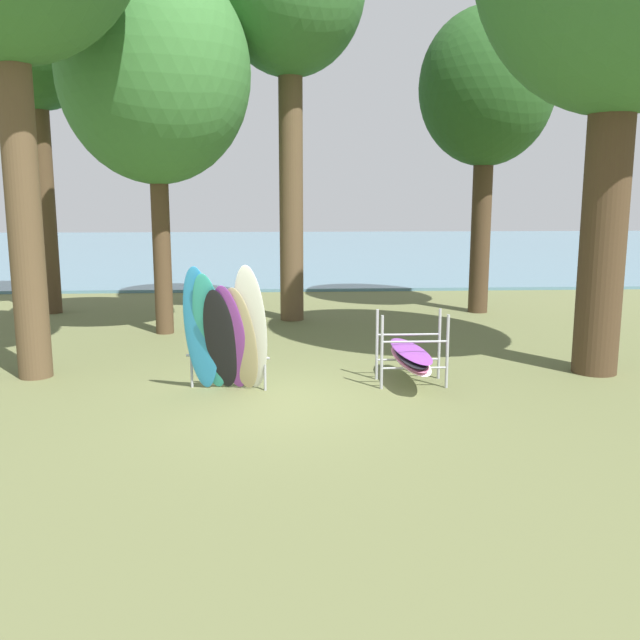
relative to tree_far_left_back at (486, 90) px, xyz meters
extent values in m
plane|color=#60663D|center=(-5.61, -8.10, -5.89)|extent=(80.00, 80.00, 0.00)
cube|color=slate|center=(-5.61, 22.27, -5.84)|extent=(80.00, 36.00, 0.10)
cylinder|color=brown|center=(-9.81, -6.39, -2.63)|extent=(0.58, 0.58, 6.51)
cylinder|color=#42301E|center=(0.28, -6.65, -2.98)|extent=(0.79, 0.79, 5.81)
cylinder|color=brown|center=(-5.15, -0.90, -2.40)|extent=(0.60, 0.60, 6.97)
cylinder|color=#42301E|center=(0.00, 0.00, -3.46)|extent=(0.53, 0.53, 4.86)
ellipsoid|color=#234C1E|center=(0.00, 0.00, 0.09)|extent=(3.54, 3.54, 4.07)
cylinder|color=#4C3823|center=(-8.16, -2.52, -3.63)|extent=(0.41, 0.41, 4.52)
ellipsoid|color=#387033|center=(-8.16, -2.52, -0.03)|extent=(4.23, 4.23, 4.86)
cylinder|color=#4C3823|center=(-11.71, 0.51, -2.73)|extent=(0.51, 0.51, 6.32)
ellipsoid|color=#285623|center=(-11.71, 0.51, 1.61)|extent=(3.73, 3.73, 4.29)
ellipsoid|color=#2D8ED1|center=(-6.72, -7.64, -4.82)|extent=(0.61, 0.79, 2.13)
ellipsoid|color=#38B2AD|center=(-6.56, -7.66, -4.87)|extent=(0.67, 0.91, 2.03)
ellipsoid|color=black|center=(-6.40, -7.67, -5.00)|extent=(0.65, 0.90, 1.78)
ellipsoid|color=purple|center=(-6.24, -7.69, -4.96)|extent=(0.72, 0.94, 1.84)
ellipsoid|color=#C6B289|center=(-6.08, -7.71, -4.98)|extent=(0.72, 0.86, 1.81)
ellipsoid|color=white|center=(-5.92, -7.73, -4.81)|extent=(0.62, 0.89, 2.16)
cylinder|color=#9EA0A5|center=(-6.94, -7.25, -5.61)|extent=(0.04, 0.04, 0.55)
cylinder|color=#9EA0A5|center=(-5.70, -7.51, -5.61)|extent=(0.04, 0.04, 0.55)
cylinder|color=#9EA0A5|center=(-6.32, -7.38, -5.34)|extent=(1.40, 0.33, 0.04)
cylinder|color=#9EA0A5|center=(-3.76, -7.52, -5.26)|extent=(0.05, 0.05, 1.25)
cylinder|color=#9EA0A5|center=(-2.66, -7.52, -5.26)|extent=(0.05, 0.05, 1.25)
cylinder|color=#9EA0A5|center=(-3.76, -6.92, -5.26)|extent=(0.05, 0.05, 1.25)
cylinder|color=#9EA0A5|center=(-2.66, -6.92, -5.26)|extent=(0.05, 0.05, 1.25)
cylinder|color=#9EA0A5|center=(-3.21, -7.52, -5.54)|extent=(1.10, 0.04, 0.04)
cylinder|color=#9EA0A5|center=(-3.21, -7.52, -5.09)|extent=(1.10, 0.04, 0.04)
cylinder|color=#9EA0A5|center=(-3.21, -6.92, -5.54)|extent=(1.10, 0.04, 0.04)
cylinder|color=#9EA0A5|center=(-3.21, -6.92, -5.09)|extent=(1.10, 0.04, 0.04)
ellipsoid|color=white|center=(-3.20, -7.22, -5.49)|extent=(0.54, 2.11, 0.06)
ellipsoid|color=pink|center=(-3.25, -7.22, -5.43)|extent=(0.55, 2.11, 0.06)
ellipsoid|color=black|center=(-3.22, -7.22, -5.37)|extent=(0.56, 2.11, 0.06)
ellipsoid|color=purple|center=(-3.23, -7.22, -5.31)|extent=(0.65, 2.13, 0.06)
camera|label=1|loc=(-5.41, -18.66, -2.68)|focal=38.93mm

